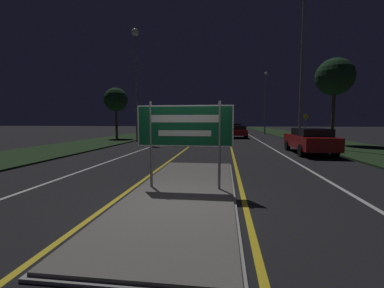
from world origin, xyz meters
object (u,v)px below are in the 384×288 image
at_px(highway_sign, 185,129).
at_px(car_approaching_0, 184,134).
at_px(streetlight_left_near, 136,63).
at_px(streetlight_right_far, 266,97).
at_px(car_receding_0, 310,140).
at_px(car_receding_2, 235,128).
at_px(warning_sign, 305,124).
at_px(streetlight_right_near, 303,39).
at_px(car_receding_1, 238,131).

relative_size(highway_sign, car_approaching_0, 0.52).
bearing_deg(car_approaching_0, streetlight_left_near, 167.10).
xyz_separation_m(streetlight_right_far, car_receding_0, (-0.75, -21.33, -4.35)).
distance_m(car_receding_2, warning_sign, 15.91).
distance_m(streetlight_left_near, car_receding_0, 15.32).
bearing_deg(car_receding_2, warning_sign, -67.95).
relative_size(streetlight_left_near, streetlight_right_near, 0.89).
bearing_deg(streetlight_right_far, car_receding_1, -116.27).
bearing_deg(streetlight_left_near, streetlight_right_far, 48.12).
distance_m(streetlight_right_near, warning_sign, 9.08).
distance_m(highway_sign, car_receding_2, 33.93).
distance_m(streetlight_right_near, car_receding_0, 7.80).
xyz_separation_m(car_receding_1, warning_sign, (6.18, -2.60, 0.83)).
distance_m(car_receding_0, car_receding_1, 13.50).
distance_m(highway_sign, warning_sign, 20.94).
bearing_deg(car_approaching_0, car_receding_2, 75.70).
relative_size(streetlight_left_near, warning_sign, 3.95).
xyz_separation_m(car_receding_1, car_approaching_0, (-4.77, -7.41, 0.03)).
xyz_separation_m(highway_sign, streetlight_left_near, (-6.63, 15.26, 5.15)).
bearing_deg(car_receding_1, car_receding_2, 88.99).
bearing_deg(car_approaching_0, streetlight_right_far, 60.56).
relative_size(car_receding_1, warning_sign, 1.66).
xyz_separation_m(streetlight_right_near, streetlight_right_far, (0.22, 17.35, -2.34)).
height_order(car_receding_1, warning_sign, warning_sign).
relative_size(highway_sign, car_receding_0, 0.52).
bearing_deg(streetlight_right_near, car_receding_2, 99.73).
distance_m(car_receding_0, car_receding_2, 25.40).
height_order(streetlight_left_near, streetlight_right_near, streetlight_right_near).
bearing_deg(streetlight_left_near, streetlight_right_near, -11.71).
bearing_deg(car_receding_1, streetlight_right_far, 63.73).
distance_m(streetlight_right_near, streetlight_right_far, 17.51).
bearing_deg(car_receding_1, car_receding_0, -75.76).
height_order(streetlight_right_far, car_approaching_0, streetlight_right_far).
bearing_deg(car_approaching_0, highway_sign, -80.79).
height_order(streetlight_left_near, car_receding_2, streetlight_left_near).
xyz_separation_m(car_receding_2, car_approaching_0, (-4.98, -19.54, 0.01)).
bearing_deg(streetlight_right_far, car_approaching_0, -119.44).
distance_m(streetlight_left_near, car_approaching_0, 7.49).
bearing_deg(car_receding_1, streetlight_left_near, -144.74).
relative_size(highway_sign, car_receding_2, 0.53).
distance_m(highway_sign, streetlight_right_far, 30.83).
bearing_deg(car_receding_1, car_approaching_0, -122.75).
bearing_deg(car_receding_0, streetlight_right_far, 87.99).
bearing_deg(car_receding_2, streetlight_left_near, -116.62).
relative_size(car_receding_2, car_approaching_0, 0.98).
bearing_deg(highway_sign, car_receding_0, 56.11).
height_order(streetlight_right_far, car_receding_0, streetlight_right_far).
bearing_deg(car_receding_2, car_receding_1, -91.01).
bearing_deg(streetlight_left_near, car_receding_0, -28.24).
relative_size(streetlight_right_far, car_approaching_0, 1.77).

